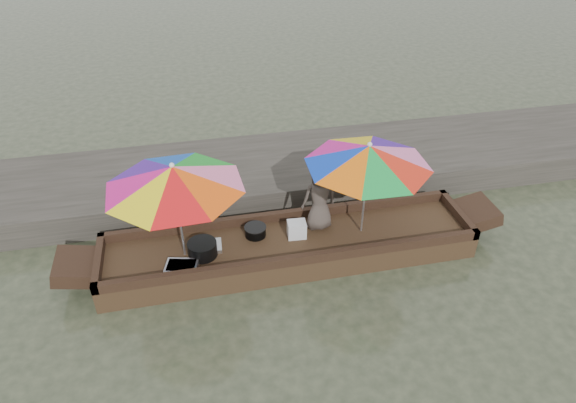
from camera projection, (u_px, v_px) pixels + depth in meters
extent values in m
plane|color=#2E3625|center=(289.00, 258.00, 8.02)|extent=(80.00, 80.00, 0.00)
cube|color=#2D2B26|center=(265.00, 173.00, 9.65)|extent=(22.00, 2.20, 0.50)
cube|color=#322213|center=(289.00, 249.00, 7.92)|extent=(5.67, 1.20, 0.35)
cylinder|color=black|center=(202.00, 249.00, 7.48)|extent=(0.43, 0.43, 0.22)
cube|color=silver|center=(182.00, 267.00, 7.25)|extent=(0.51, 0.41, 0.09)
cube|color=silver|center=(207.00, 247.00, 7.65)|extent=(0.46, 0.33, 0.06)
cylinder|color=black|center=(255.00, 232.00, 7.88)|extent=(0.32, 0.32, 0.15)
cube|color=silver|center=(297.00, 229.00, 7.83)|extent=(0.30, 0.24, 0.26)
imported|color=#493F38|center=(319.00, 197.00, 7.80)|extent=(0.57, 0.40, 1.10)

